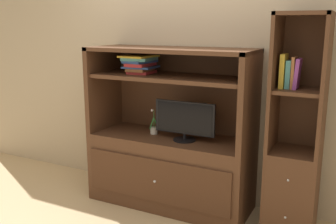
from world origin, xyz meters
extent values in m
plane|color=tan|center=(0.00, 0.00, 0.00)|extent=(8.00, 8.00, 0.00)
cube|color=tan|center=(0.00, 0.75, 1.40)|extent=(6.00, 0.10, 2.80)
cube|color=#4C2D1C|center=(0.00, 0.40, 0.34)|extent=(1.56, 0.59, 0.68)
cube|color=#462A19|center=(0.00, 0.10, 0.34)|extent=(1.44, 0.02, 0.41)
sphere|color=silver|center=(0.00, 0.08, 0.34)|extent=(0.02, 0.02, 0.02)
cube|color=#4C2D1C|center=(-0.76, 0.40, 1.10)|extent=(0.05, 0.59, 0.84)
cube|color=#4C2D1C|center=(0.76, 0.40, 1.10)|extent=(0.05, 0.59, 0.84)
cube|color=#4C2D1C|center=(0.00, 0.68, 1.10)|extent=(1.56, 0.02, 0.84)
cube|color=#4C2D1C|center=(0.00, 0.40, 1.51)|extent=(1.56, 0.59, 0.04)
cube|color=#4C2D1C|center=(0.00, 0.40, 1.25)|extent=(1.46, 0.53, 0.04)
cylinder|color=black|center=(0.17, 0.35, 0.69)|extent=(0.21, 0.21, 0.01)
cylinder|color=black|center=(0.17, 0.35, 0.72)|extent=(0.03, 0.03, 0.05)
cube|color=black|center=(0.17, 0.35, 0.90)|extent=(0.59, 0.02, 0.30)
cube|color=black|center=(0.17, 0.33, 0.90)|extent=(0.55, 0.00, 0.27)
cylinder|color=beige|center=(-0.18, 0.41, 0.72)|extent=(0.07, 0.07, 0.07)
cylinder|color=#3D6B33|center=(-0.18, 0.41, 0.84)|extent=(0.01, 0.01, 0.17)
cube|color=#2D7A38|center=(-0.17, 0.41, 0.80)|extent=(0.02, 0.07, 0.10)
cube|color=#2D7A38|center=(-0.20, 0.41, 0.80)|extent=(0.03, 0.12, 0.11)
sphere|color=silver|center=(-0.20, 0.40, 0.92)|extent=(0.02, 0.02, 0.02)
cube|color=red|center=(-0.31, 0.41, 1.28)|extent=(0.23, 0.26, 0.03)
cube|color=#A56638|center=(-0.32, 0.39, 1.31)|extent=(0.20, 0.25, 0.03)
cube|color=#2D519E|center=(-0.32, 0.40, 1.34)|extent=(0.30, 0.30, 0.02)
cube|color=red|center=(-0.32, 0.39, 1.36)|extent=(0.20, 0.30, 0.03)
cube|color=#2D519E|center=(-0.33, 0.41, 1.39)|extent=(0.24, 0.33, 0.02)
cube|color=teal|center=(-0.33, 0.39, 1.41)|extent=(0.28, 0.30, 0.03)
cube|color=gold|center=(-0.34, 0.40, 1.44)|extent=(0.29, 0.34, 0.02)
cube|color=#4C2D1C|center=(1.14, 0.40, 0.36)|extent=(0.41, 0.42, 0.71)
sphere|color=silver|center=(1.14, 0.19, 0.53)|extent=(0.02, 0.02, 0.02)
sphere|color=silver|center=(1.14, 0.19, 0.21)|extent=(0.02, 0.02, 0.02)
cube|color=#4C2D1C|center=(0.95, 0.40, 1.27)|extent=(0.03, 0.42, 1.12)
cube|color=#4C2D1C|center=(1.34, 0.40, 1.27)|extent=(0.03, 0.42, 1.12)
cube|color=#4C2D1C|center=(1.14, 0.60, 1.27)|extent=(0.41, 0.02, 1.12)
cube|color=#4C2D1C|center=(1.14, 0.40, 1.21)|extent=(0.35, 0.38, 0.03)
cube|color=#4C2D1C|center=(1.14, 0.40, 1.81)|extent=(0.41, 0.42, 0.03)
cube|color=gold|center=(1.01, 0.40, 1.37)|extent=(0.04, 0.16, 0.27)
cube|color=teal|center=(1.06, 0.40, 1.34)|extent=(0.04, 0.12, 0.22)
cube|color=#A56638|center=(1.10, 0.40, 1.36)|extent=(0.02, 0.14, 0.25)
cube|color=purple|center=(1.12, 0.40, 1.35)|extent=(0.04, 0.15, 0.24)
camera|label=1|loc=(1.59, -2.77, 1.73)|focal=41.23mm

